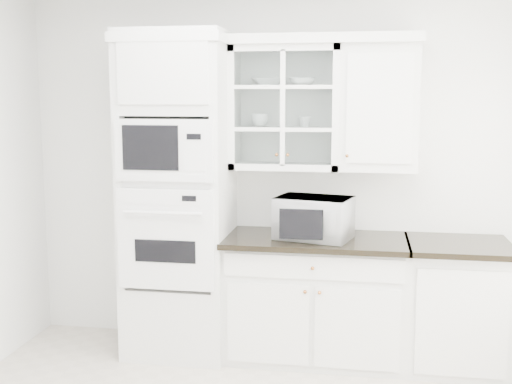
# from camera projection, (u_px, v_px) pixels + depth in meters

# --- Properties ---
(room_shell) EXTENTS (4.00, 3.50, 2.70)m
(room_shell) POSITION_uv_depth(u_px,v_px,m) (255.00, 124.00, 3.60)
(room_shell) COLOR white
(room_shell) RESTS_ON ground
(oven_column) EXTENTS (0.76, 0.68, 2.40)m
(oven_column) POSITION_uv_depth(u_px,v_px,m) (178.00, 196.00, 4.77)
(oven_column) COLOR white
(oven_column) RESTS_ON ground
(base_cabinet_run) EXTENTS (1.32, 0.67, 0.92)m
(base_cabinet_run) POSITION_uv_depth(u_px,v_px,m) (316.00, 297.00, 4.74)
(base_cabinet_run) COLOR white
(base_cabinet_run) RESTS_ON ground
(extra_base_cabinet) EXTENTS (0.72, 0.67, 0.92)m
(extra_base_cabinet) POSITION_uv_depth(u_px,v_px,m) (456.00, 304.00, 4.58)
(extra_base_cabinet) COLOR white
(extra_base_cabinet) RESTS_ON ground
(upper_cabinet_glass) EXTENTS (0.80, 0.33, 0.90)m
(upper_cabinet_glass) POSITION_uv_depth(u_px,v_px,m) (286.00, 108.00, 4.71)
(upper_cabinet_glass) COLOR white
(upper_cabinet_glass) RESTS_ON room_shell
(upper_cabinet_solid) EXTENTS (0.55, 0.33, 0.90)m
(upper_cabinet_solid) POSITION_uv_depth(u_px,v_px,m) (379.00, 108.00, 4.60)
(upper_cabinet_solid) COLOR white
(upper_cabinet_solid) RESTS_ON room_shell
(crown_molding) EXTENTS (2.14, 0.38, 0.07)m
(crown_molding) POSITION_uv_depth(u_px,v_px,m) (271.00, 40.00, 4.63)
(crown_molding) COLOR white
(crown_molding) RESTS_ON room_shell
(countertop_microwave) EXTENTS (0.61, 0.54, 0.30)m
(countertop_microwave) POSITION_uv_depth(u_px,v_px,m) (314.00, 217.00, 4.62)
(countertop_microwave) COLOR white
(countertop_microwave) RESTS_ON base_cabinet_run
(bowl_a) EXTENTS (0.30, 0.30, 0.06)m
(bowl_a) POSITION_uv_depth(u_px,v_px,m) (268.00, 82.00, 4.71)
(bowl_a) COLOR white
(bowl_a) RESTS_ON upper_cabinet_glass
(bowl_b) EXTENTS (0.23, 0.23, 0.06)m
(bowl_b) POSITION_uv_depth(u_px,v_px,m) (302.00, 82.00, 4.65)
(bowl_b) COLOR white
(bowl_b) RESTS_ON upper_cabinet_glass
(cup_a) EXTENTS (0.15, 0.15, 0.10)m
(cup_a) POSITION_uv_depth(u_px,v_px,m) (260.00, 120.00, 4.76)
(cup_a) COLOR white
(cup_a) RESTS_ON upper_cabinet_glass
(cup_b) EXTENTS (0.09, 0.09, 0.08)m
(cup_b) POSITION_uv_depth(u_px,v_px,m) (305.00, 122.00, 4.69)
(cup_b) COLOR white
(cup_b) RESTS_ON upper_cabinet_glass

